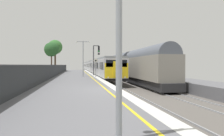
# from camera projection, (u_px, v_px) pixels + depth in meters

# --- Properties ---
(ground) EXTENTS (17.40, 110.00, 1.21)m
(ground) POSITION_uv_depth(u_px,v_px,m) (147.00, 97.00, 14.28)
(ground) COLOR slate
(commuter_train_at_platform) EXTENTS (2.83, 63.27, 3.81)m
(commuter_train_at_platform) POSITION_uv_depth(u_px,v_px,m) (93.00, 66.00, 53.25)
(commuter_train_at_platform) COLOR #B7B7BC
(commuter_train_at_platform) RESTS_ON ground
(freight_train_adjacent_track) EXTENTS (2.60, 27.44, 4.74)m
(freight_train_adjacent_track) POSITION_uv_depth(u_px,v_px,m) (132.00, 65.00, 31.01)
(freight_train_adjacent_track) COLOR #232326
(freight_train_adjacent_track) RESTS_ON ground
(signal_gantry) EXTENTS (1.10, 0.24, 4.77)m
(signal_gantry) POSITION_uv_depth(u_px,v_px,m) (95.00, 57.00, 31.88)
(signal_gantry) COLOR #47474C
(signal_gantry) RESTS_ON ground
(speed_limit_sign) EXTENTS (0.59, 0.08, 2.54)m
(speed_limit_sign) POSITION_uv_depth(u_px,v_px,m) (96.00, 65.00, 27.00)
(speed_limit_sign) COLOR #59595B
(speed_limit_sign) RESTS_ON ground
(platform_lamp_mid) EXTENTS (2.00, 0.20, 5.01)m
(platform_lamp_mid) POSITION_uv_depth(u_px,v_px,m) (83.00, 55.00, 27.96)
(platform_lamp_mid) COLOR #93999E
(platform_lamp_mid) RESTS_ON ground
(platform_back_fence) EXTENTS (0.07, 99.00, 1.68)m
(platform_back_fence) POSITION_uv_depth(u_px,v_px,m) (27.00, 77.00, 12.85)
(platform_back_fence) COLOR #282B2D
(platform_back_fence) RESTS_ON ground
(background_tree_left) EXTENTS (3.26, 3.28, 6.85)m
(background_tree_left) POSITION_uv_depth(u_px,v_px,m) (51.00, 50.00, 45.99)
(background_tree_left) COLOR #473323
(background_tree_left) RESTS_ON ground
(background_tree_centre) EXTENTS (3.59, 3.80, 7.96)m
(background_tree_centre) POSITION_uv_depth(u_px,v_px,m) (55.00, 48.00, 50.09)
(background_tree_centre) COLOR #473323
(background_tree_centre) RESTS_ON ground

